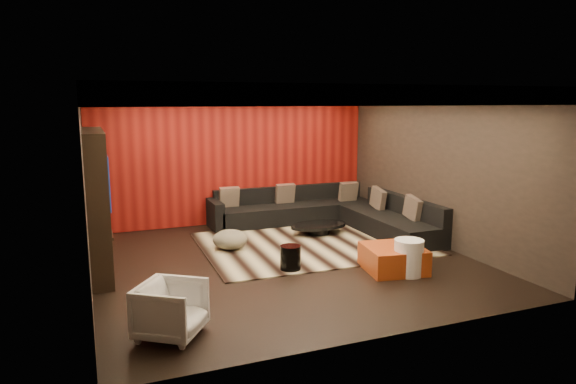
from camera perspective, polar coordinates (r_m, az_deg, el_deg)
name	(u,v)px	position (r m, az deg, el deg)	size (l,w,h in m)	color
floor	(285,262)	(8.60, -0.38, -7.76)	(6.00, 6.00, 0.02)	black
ceiling	(284,89)	(8.19, -0.41, 11.37)	(6.00, 6.00, 0.02)	silver
wall_back	(234,159)	(11.11, -6.05, 3.71)	(6.00, 0.02, 2.80)	black
wall_left	(85,190)	(7.73, -21.67, 0.22)	(0.02, 6.00, 2.80)	black
wall_right	(438,169)	(9.77, 16.30, 2.48)	(0.02, 6.00, 2.80)	black
red_feature_wall	(234,159)	(11.08, -6.00, 3.69)	(5.98, 0.05, 2.78)	#6B0C0A
soffit_back	(237,98)	(10.75, -5.73, 10.39)	(6.00, 0.60, 0.22)	silver
soffit_front	(374,95)	(5.76, 9.57, 10.55)	(6.00, 0.60, 0.22)	silver
soffit_left	(102,96)	(7.63, -19.96, 9.96)	(0.60, 4.80, 0.22)	silver
soffit_right	(427,97)	(9.51, 15.19, 10.13)	(0.60, 4.80, 0.22)	silver
cove_back	(241,102)	(10.42, -5.19, 9.92)	(4.80, 0.08, 0.04)	#FFD899
cove_front	(359,104)	(6.05, 7.86, 9.72)	(4.80, 0.08, 0.04)	#FFD899
cove_left	(128,103)	(7.65, -17.34, 9.43)	(0.08, 4.80, 0.04)	#FFD899
cove_right	(411,102)	(9.31, 13.46, 9.66)	(0.08, 4.80, 0.04)	#FFD899
tv_surround	(97,202)	(8.37, -20.47, -1.07)	(0.30, 2.00, 2.20)	black
tv_screen	(107,179)	(8.32, -19.52, 1.37)	(0.04, 1.30, 0.80)	black
tv_shelf	(110,227)	(8.46, -19.22, -3.66)	(0.04, 1.60, 0.04)	black
rug	(311,244)	(9.59, 2.59, -5.75)	(4.00, 3.00, 0.02)	#BBAF89
coffee_table	(319,229)	(10.24, 3.41, -4.10)	(1.17, 1.17, 0.20)	black
drum_stool	(291,258)	(8.09, 0.28, -7.29)	(0.32, 0.32, 0.38)	black
striped_pouf	(230,239)	(9.24, -6.45, -5.25)	(0.62, 0.62, 0.34)	beige
white_side_table	(409,257)	(8.08, 13.26, -7.09)	(0.44, 0.44, 0.56)	white
orange_ottoman	(393,258)	(8.27, 11.61, -7.25)	(0.87, 0.87, 0.39)	#9D4314
armchair	(171,310)	(6.06, -12.88, -12.64)	(0.67, 0.69, 0.63)	silver
sectional_sofa	(329,214)	(10.86, 4.57, -2.50)	(3.65, 3.50, 0.75)	black
throw_pillows	(329,197)	(10.84, 4.54, -0.60)	(3.21, 2.75, 0.50)	tan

